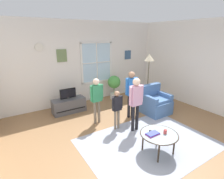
# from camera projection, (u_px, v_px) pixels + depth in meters

# --- Properties ---
(ground_plane) EXTENTS (6.46, 6.64, 0.02)m
(ground_plane) POSITION_uv_depth(u_px,v_px,m) (139.00, 140.00, 4.13)
(ground_plane) COLOR olive
(back_wall) EXTENTS (5.86, 0.17, 2.84)m
(back_wall) POSITION_uv_depth(u_px,v_px,m) (84.00, 63.00, 6.19)
(back_wall) COLOR silver
(back_wall) RESTS_ON ground_plane
(side_wall_right) EXTENTS (0.12, 6.04, 2.84)m
(side_wall_right) POSITION_uv_depth(u_px,v_px,m) (218.00, 68.00, 5.24)
(side_wall_right) COLOR silver
(side_wall_right) RESTS_ON ground_plane
(area_rug) EXTENTS (2.90, 2.13, 0.01)m
(area_rug) POSITION_uv_depth(u_px,v_px,m) (148.00, 143.00, 3.99)
(area_rug) COLOR #999EAD
(area_rug) RESTS_ON ground_plane
(tv_stand) EXTENTS (1.01, 0.44, 0.45)m
(tv_stand) POSITION_uv_depth(u_px,v_px,m) (69.00, 105.00, 5.54)
(tv_stand) COLOR #4C4C51
(tv_stand) RESTS_ON ground_plane
(television) EXTENTS (0.50, 0.08, 0.33)m
(television) POSITION_uv_depth(u_px,v_px,m) (68.00, 94.00, 5.41)
(television) COLOR #4C4C4C
(television) RESTS_ON tv_stand
(armchair) EXTENTS (0.76, 0.74, 0.87)m
(armchair) POSITION_uv_depth(u_px,v_px,m) (155.00, 103.00, 5.46)
(armchair) COLOR #476B9E
(armchair) RESTS_ON ground_plane
(coffee_table) EXTENTS (0.77, 0.77, 0.44)m
(coffee_table) POSITION_uv_depth(u_px,v_px,m) (159.00, 135.00, 3.57)
(coffee_table) COLOR #99B2B7
(coffee_table) RESTS_ON ground_plane
(book_stack) EXTENTS (0.27, 0.16, 0.04)m
(book_stack) POSITION_uv_depth(u_px,v_px,m) (153.00, 134.00, 3.53)
(book_stack) COLOR #9C3D8F
(book_stack) RESTS_ON coffee_table
(cup) EXTENTS (0.07, 0.07, 0.09)m
(cup) POSITION_uv_depth(u_px,v_px,m) (165.00, 132.00, 3.56)
(cup) COLOR #BF3F3F
(cup) RESTS_ON coffee_table
(remote_near_books) EXTENTS (0.06, 0.14, 0.02)m
(remote_near_books) POSITION_uv_depth(u_px,v_px,m) (152.00, 132.00, 3.61)
(remote_near_books) COLOR black
(remote_near_books) RESTS_ON coffee_table
(person_black_shirt) EXTENTS (0.31, 0.14, 1.04)m
(person_black_shirt) POSITION_uv_depth(u_px,v_px,m) (117.00, 106.00, 4.42)
(person_black_shirt) COLOR #726656
(person_black_shirt) RESTS_ON ground_plane
(person_green_shirt) EXTENTS (0.38, 0.17, 1.28)m
(person_green_shirt) POSITION_uv_depth(u_px,v_px,m) (96.00, 96.00, 4.68)
(person_green_shirt) COLOR #726656
(person_green_shirt) RESTS_ON ground_plane
(person_pink_shirt) EXTENTS (0.42, 0.19, 1.38)m
(person_pink_shirt) POSITION_uv_depth(u_px,v_px,m) (136.00, 99.00, 4.29)
(person_pink_shirt) COLOR black
(person_pink_shirt) RESTS_ON ground_plane
(person_blue_shirt) EXTENTS (0.42, 0.19, 1.38)m
(person_blue_shirt) POSITION_uv_depth(u_px,v_px,m) (131.00, 89.00, 5.03)
(person_blue_shirt) COLOR black
(person_blue_shirt) RESTS_ON ground_plane
(potted_plant_by_window) EXTENTS (0.48, 0.48, 0.90)m
(potted_plant_by_window) POSITION_uv_depth(u_px,v_px,m) (114.00, 84.00, 6.60)
(potted_plant_by_window) COLOR silver
(potted_plant_by_window) RESTS_ON ground_plane
(floor_lamp) EXTENTS (0.32, 0.32, 1.77)m
(floor_lamp) POSITION_uv_depth(u_px,v_px,m) (149.00, 63.00, 5.74)
(floor_lamp) COLOR black
(floor_lamp) RESTS_ON ground_plane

